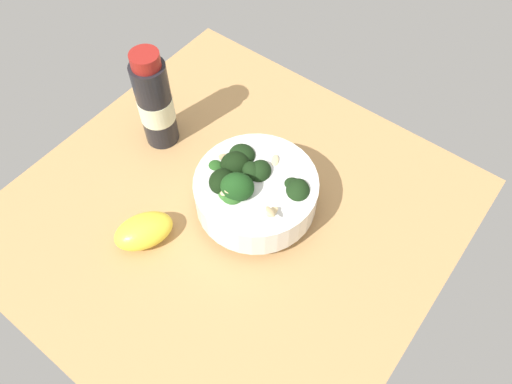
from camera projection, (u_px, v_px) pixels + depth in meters
The scene contains 4 objects.
ground_plane at pixel (231, 219), 73.59cm from camera, with size 59.17×59.17×4.30cm, color tan.
bowl_of_broccoli at pixel (254, 189), 68.57cm from camera, with size 17.08×17.08×9.86cm.
lemon_wedge at pixel (144, 231), 67.76cm from camera, with size 8.20×5.26×3.92cm, color yellow.
bottle_tall at pixel (155, 103), 73.33cm from camera, with size 5.32×5.32×16.86cm.
Camera 1 is at (-27.93, -26.05, 60.99)cm, focal length 34.86 mm.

